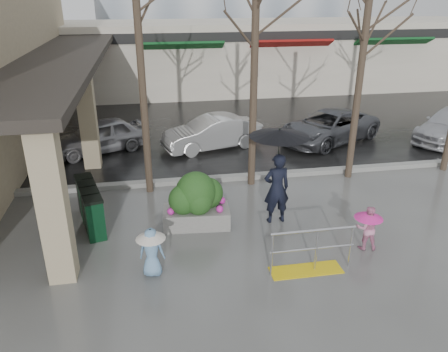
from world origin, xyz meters
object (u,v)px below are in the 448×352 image
object	(u,v)px
handrail	(310,256)
tree_mideast	(367,22)
child_pink	(368,225)
news_boxes	(90,206)
tree_midwest	(256,9)
woman	(278,167)
child_blue	(151,248)
planter	(196,200)
car_c	(329,126)
tree_west	(137,15)
car_a	(99,136)
car_b	(212,133)

from	to	relation	value
handrail	tree_mideast	size ratio (longest dim) A/B	0.29
child_pink	news_boxes	distance (m)	6.94
tree_midwest	woman	distance (m)	4.44
child_pink	child_blue	bearing A→B (deg)	13.64
tree_mideast	planter	distance (m)	7.15
tree_mideast	woman	xyz separation A→B (m)	(-3.24, -2.50, -3.30)
car_c	woman	bearing A→B (deg)	-61.53
tree_west	tree_midwest	bearing A→B (deg)	0.00
news_boxes	car_a	size ratio (longest dim) A/B	0.55
tree_west	news_boxes	distance (m)	5.13
news_boxes	child_pink	bearing A→B (deg)	-33.93
tree_midwest	woman	xyz separation A→B (m)	(0.06, -2.50, -3.67)
planter	car_c	bearing A→B (deg)	44.28
tree_midwest	handrail	bearing A→B (deg)	-88.09
tree_midwest	child_pink	size ratio (longest dim) A/B	6.38
tree_mideast	child_pink	bearing A→B (deg)	-109.80
tree_west	news_boxes	world-z (taller)	tree_west
tree_midwest	child_pink	xyz separation A→B (m)	(1.80, -4.17, -4.60)
child_pink	woman	bearing A→B (deg)	-32.18
tree_mideast	child_blue	size ratio (longest dim) A/B	5.80
tree_midwest	planter	world-z (taller)	tree_midwest
handrail	tree_midwest	xyz separation A→B (m)	(-0.16, 4.80, 4.86)
tree_midwest	car_c	bearing A→B (deg)	41.44
car_c	car_b	bearing A→B (deg)	-118.22
tree_mideast	child_blue	world-z (taller)	tree_mideast
planter	car_b	bearing A→B (deg)	77.55
tree_mideast	child_pink	world-z (taller)	tree_mideast
woman	child_blue	distance (m)	3.87
woman	planter	bearing A→B (deg)	-7.73
planter	child_pink	bearing A→B (deg)	-25.41
handrail	car_c	distance (m)	9.23
tree_mideast	woman	world-z (taller)	tree_mideast
tree_west	news_boxes	bearing A→B (deg)	-129.77
handrail	car_b	distance (m)	8.41
tree_mideast	car_a	bearing A→B (deg)	154.68
woman	child_blue	world-z (taller)	woman
tree_west	news_boxes	xyz separation A→B (m)	(-1.54, -1.85, -4.53)
planter	tree_mideast	bearing A→B (deg)	23.79
handrail	tree_west	xyz separation A→B (m)	(-3.36, 4.80, 4.71)
tree_midwest	car_b	size ratio (longest dim) A/B	1.83
handrail	news_boxes	size ratio (longest dim) A/B	0.94
car_b	planter	bearing A→B (deg)	-28.12
tree_mideast	news_boxes	distance (m)	9.31
tree_west	car_b	size ratio (longest dim) A/B	1.78
child_blue	news_boxes	bearing A→B (deg)	-47.45
child_pink	handrail	bearing A→B (deg)	32.74
car_b	tree_midwest	bearing A→B (deg)	-4.22
news_boxes	child_blue	bearing A→B (deg)	-73.06
tree_west	tree_mideast	bearing A→B (deg)	0.00
woman	child_pink	distance (m)	2.58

